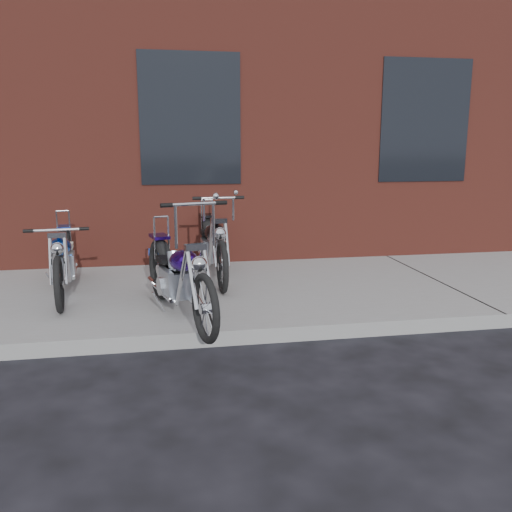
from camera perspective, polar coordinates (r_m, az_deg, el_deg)
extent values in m
plane|color=black|center=(5.15, -4.34, -9.54)|extent=(120.00, 120.00, 0.00)
cube|color=#979797|center=(6.54, -5.70, -4.20)|extent=(22.00, 3.00, 0.15)
cube|color=maroon|center=(12.96, -8.52, 21.09)|extent=(22.00, 10.00, 8.00)
torus|color=black|center=(6.00, -9.63, -1.63)|extent=(0.30, 0.70, 0.69)
torus|color=black|center=(4.61, -4.77, -6.00)|extent=(0.22, 0.62, 0.62)
cube|color=#9CA7B2|center=(5.42, -7.95, -3.10)|extent=(0.35, 0.44, 0.29)
ellipsoid|color=#27096A|center=(5.11, -7.18, -0.79)|extent=(0.37, 0.57, 0.29)
cube|color=black|center=(5.61, -8.73, -0.60)|extent=(0.29, 0.32, 0.06)
cylinder|color=silver|center=(4.65, -5.32, -2.63)|extent=(0.11, 0.28, 0.52)
cylinder|color=silver|center=(4.65, -5.96, 5.34)|extent=(0.52, 0.16, 0.03)
cylinder|color=silver|center=(5.85, -9.55, 1.70)|extent=(0.03, 0.03, 0.46)
cylinder|color=silver|center=(5.68, -7.41, -3.70)|extent=(0.26, 0.85, 0.05)
torus|color=black|center=(7.17, -19.43, -0.06)|extent=(0.20, 0.67, 0.66)
torus|color=black|center=(5.78, -20.12, -3.18)|extent=(0.13, 0.60, 0.60)
cube|color=#9CA7B2|center=(6.60, -19.68, -1.14)|extent=(0.29, 0.39, 0.28)
ellipsoid|color=blue|center=(6.30, -19.97, 0.72)|extent=(0.29, 0.53, 0.28)
cube|color=beige|center=(6.80, -19.67, 0.80)|extent=(0.25, 0.28, 0.06)
cylinder|color=silver|center=(5.84, -20.22, -0.61)|extent=(0.06, 0.27, 0.49)
cylinder|color=silver|center=(5.90, -20.35, 2.43)|extent=(0.51, 0.08, 0.03)
cylinder|color=silver|center=(7.04, -19.65, 2.60)|extent=(0.02, 0.02, 0.44)
cylinder|color=silver|center=(6.82, -18.59, -1.70)|extent=(0.13, 0.83, 0.04)
torus|color=black|center=(7.63, -5.07, 1.37)|extent=(0.16, 0.70, 0.70)
torus|color=black|center=(6.16, -3.38, -1.43)|extent=(0.09, 0.63, 0.63)
cube|color=#9CA7B2|center=(7.02, -4.46, 0.41)|extent=(0.28, 0.40, 0.29)
ellipsoid|color=black|center=(6.71, -4.20, 2.32)|extent=(0.27, 0.54, 0.30)
cube|color=black|center=(7.23, -4.75, 2.29)|extent=(0.24, 0.28, 0.06)
cylinder|color=silver|center=(6.22, -3.57, 1.11)|extent=(0.05, 0.28, 0.52)
cylinder|color=silver|center=(6.27, -3.79, 6.04)|extent=(0.53, 0.04, 0.03)
cylinder|color=silver|center=(7.49, -5.05, 4.04)|extent=(0.02, 0.02, 0.47)
cylinder|color=silver|center=(7.27, -3.76, -0.21)|extent=(0.07, 0.87, 0.05)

